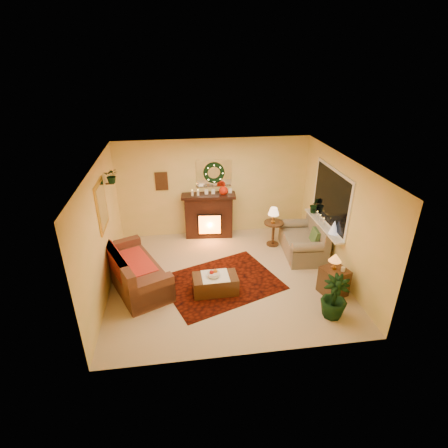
{
  "coord_description": "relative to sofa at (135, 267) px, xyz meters",
  "views": [
    {
      "loc": [
        -0.95,
        -6.4,
        4.48
      ],
      "look_at": [
        0.0,
        0.35,
        1.15
      ],
      "focal_mm": 28.0,
      "sensor_mm": 36.0,
      "label": 1
    }
  ],
  "objects": [
    {
      "name": "mantel_candle_b",
      "position": [
        1.51,
        1.95,
        0.83
      ],
      "size": [
        0.06,
        0.06,
        0.19
      ],
      "primitive_type": "cylinder",
      "color": "silver",
      "rests_on": "fireplace"
    },
    {
      "name": "window_frame",
      "position": [
        4.44,
        0.52,
        1.12
      ],
      "size": [
        0.03,
        1.86,
        1.36
      ],
      "primitive_type": "cube",
      "color": "white",
      "rests_on": "wall_right"
    },
    {
      "name": "wall_art",
      "position": [
        0.6,
        2.2,
        1.12
      ],
      "size": [
        0.32,
        0.03,
        0.48
      ],
      "primitive_type": "cube",
      "color": "#381E11",
      "rests_on": "wall_back"
    },
    {
      "name": "side_table_round",
      "position": [
        3.36,
        1.27,
        -0.1
      ],
      "size": [
        0.61,
        0.61,
        0.65
      ],
      "primitive_type": "cylinder",
      "rotation": [
        0.0,
        0.0,
        0.28
      ],
      "color": "#563125",
      "rests_on": "floor"
    },
    {
      "name": "wall_right",
      "position": [
        4.45,
        -0.03,
        0.87
      ],
      "size": [
        4.5,
        4.5,
        0.0
      ],
      "primitive_type": "plane",
      "color": "#EFD88C",
      "rests_on": "ground"
    },
    {
      "name": "mantel_mirror",
      "position": [
        1.95,
        2.2,
        1.27
      ],
      "size": [
        0.92,
        0.02,
        0.72
      ],
      "primitive_type": "cube",
      "color": "white",
      "rests_on": "wall_back"
    },
    {
      "name": "loveseat",
      "position": [
        3.97,
        0.75,
        -0.01
      ],
      "size": [
        0.97,
        1.55,
        0.86
      ],
      "primitive_type": "cube",
      "rotation": [
        0.0,
        0.0,
        -0.07
      ],
      "color": "tan",
      "rests_on": "floor"
    },
    {
      "name": "wreath",
      "position": [
        1.95,
        2.16,
        1.29
      ],
      "size": [
        0.55,
        0.11,
        0.55
      ],
      "primitive_type": "torus",
      "rotation": [
        1.57,
        0.0,
        0.0
      ],
      "color": "#194719",
      "rests_on": "wall_back"
    },
    {
      "name": "poinsettia",
      "position": [
        2.17,
        1.97,
        0.87
      ],
      "size": [
        0.23,
        0.23,
        0.23
      ],
      "primitive_type": "sphere",
      "color": "red",
      "rests_on": "fireplace"
    },
    {
      "name": "wall_back",
      "position": [
        1.95,
        2.22,
        0.87
      ],
      "size": [
        5.0,
        5.0,
        0.0
      ],
      "primitive_type": "plane",
      "color": "#EFD88C",
      "rests_on": "ground"
    },
    {
      "name": "lamp_cream",
      "position": [
        3.33,
        1.23,
        0.45
      ],
      "size": [
        0.27,
        0.27,
        0.42
      ],
      "primitive_type": "cone",
      "color": "#E9B584",
      "rests_on": "side_table_round"
    },
    {
      "name": "area_rug",
      "position": [
        1.82,
        -0.23,
        -0.42
      ],
      "size": [
        2.82,
        2.48,
        0.01
      ],
      "primitive_type": "cube",
      "rotation": [
        0.0,
        0.0,
        0.36
      ],
      "color": "maroon",
      "rests_on": "floor"
    },
    {
      "name": "wall_front",
      "position": [
        1.95,
        -2.28,
        0.87
      ],
      "size": [
        5.0,
        5.0,
        0.0
      ],
      "primitive_type": "plane",
      "color": "#EFD88C",
      "rests_on": "ground"
    },
    {
      "name": "ceiling",
      "position": [
        1.95,
        -0.03,
        2.17
      ],
      "size": [
        5.0,
        5.0,
        0.0
      ],
      "primitive_type": "plane",
      "color": "white",
      "rests_on": "ground"
    },
    {
      "name": "fruit_bowl",
      "position": [
        1.62,
        -0.53,
        0.02
      ],
      "size": [
        0.26,
        0.26,
        0.06
      ],
      "primitive_type": "cylinder",
      "color": "silver",
      "rests_on": "coffee_table"
    },
    {
      "name": "floor",
      "position": [
        1.95,
        -0.03,
        -0.43
      ],
      "size": [
        5.0,
        5.0,
        0.0
      ],
      "primitive_type": "plane",
      "color": "beige",
      "rests_on": "ground"
    },
    {
      "name": "window_glass",
      "position": [
        4.42,
        0.52,
        1.12
      ],
      "size": [
        0.02,
        1.7,
        1.22
      ],
      "primitive_type": "cube",
      "color": "black",
      "rests_on": "wall_right"
    },
    {
      "name": "window_sill",
      "position": [
        4.33,
        0.52,
        0.44
      ],
      "size": [
        0.22,
        1.86,
        0.04
      ],
      "primitive_type": "cube",
      "color": "white",
      "rests_on": "wall_right"
    },
    {
      "name": "mantel_candle_a",
      "position": [
        1.36,
        1.96,
        0.83
      ],
      "size": [
        0.06,
        0.06,
        0.19
      ],
      "primitive_type": "cylinder",
      "color": "white",
      "rests_on": "fireplace"
    },
    {
      "name": "mini_tree",
      "position": [
        4.37,
        0.04,
        0.61
      ],
      "size": [
        0.21,
        0.21,
        0.32
      ],
      "primitive_type": "cone",
      "color": "white",
      "rests_on": "window_sill"
    },
    {
      "name": "lamp_tiffany",
      "position": [
        4.02,
        -0.87,
        0.32
      ],
      "size": [
        0.26,
        0.26,
        0.38
      ],
      "primitive_type": "cone",
      "color": "orange",
      "rests_on": "end_table_square"
    },
    {
      "name": "wall_left",
      "position": [
        -0.55,
        -0.03,
        0.87
      ],
      "size": [
        4.5,
        4.5,
        0.0
      ],
      "primitive_type": "plane",
      "color": "#EFD88C",
      "rests_on": "ground"
    },
    {
      "name": "end_table_square",
      "position": [
        4.05,
        -0.9,
        -0.16
      ],
      "size": [
        0.59,
        0.59,
        0.58
      ],
      "primitive_type": "cube",
      "rotation": [
        0.0,
        0.0,
        0.3
      ],
      "color": "#3D2317",
      "rests_on": "floor"
    },
    {
      "name": "hanging_plant",
      "position": [
        -0.39,
        1.02,
        1.54
      ],
      "size": [
        0.33,
        0.28,
        0.36
      ],
      "primitive_type": "imported",
      "color": "#194719",
      "rests_on": "wall_left"
    },
    {
      "name": "gold_mirror",
      "position": [
        -0.53,
        0.27,
        1.32
      ],
      "size": [
        0.03,
        0.84,
        1.0
      ],
      "primitive_type": "cube",
      "color": "gold",
      "rests_on": "wall_left"
    },
    {
      "name": "red_throw",
      "position": [
        -0.06,
        0.15,
        0.03
      ],
      "size": [
        0.73,
        1.19,
        0.02
      ],
      "primitive_type": "cube",
      "color": "red",
      "rests_on": "sofa"
    },
    {
      "name": "sofa",
      "position": [
        0.0,
        0.0,
        0.0
      ],
      "size": [
        1.67,
        2.24,
        0.88
      ],
      "primitive_type": "cube",
      "rotation": [
        0.0,
        0.0,
        0.43
      ],
      "color": "brown",
      "rests_on": "floor"
    },
    {
      "name": "fireplace",
      "position": [
        1.78,
        2.01,
        0.12
      ],
      "size": [
        1.27,
        0.5,
        1.14
      ],
      "primitive_type": "cube",
      "rotation": [
        0.0,
        0.0,
        -0.09
      ],
      "color": "black",
      "rests_on": "floor"
    },
    {
      "name": "sill_plant",
      "position": [
        4.35,
        1.18,
        0.66
      ],
      "size": [
        0.3,
        0.24,
        0.54
      ],
      "primitive_type": "imported",
      "color": "#154917",
      "rests_on": "window_sill"
    },
    {
      "name": "coffee_table",
      "position": [
        1.65,
        -0.52,
        -0.22
      ],
      "size": [
        0.93,
        0.53,
        0.38
      ],
      "primitive_type": "cube",
      "rotation": [
        0.0,
        0.0,
        0.03
      ],
      "color": "black",
      "rests_on": "floor"
    },
    {
      "name": "floor_palm",
      "position": [
        3.75,
        -1.57,
        0.02
      ],
      "size": [
        1.85,
        1.85,
        2.59
      ],
      "primitive_type": "imported",
      "rotation": [
        0.0,
        0.0,
        -0.34
      ],
      "color": "#104114",
      "rests_on": "floor"
    }
  ]
}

